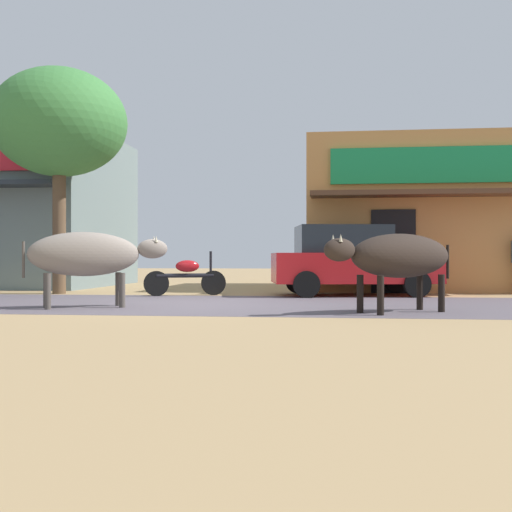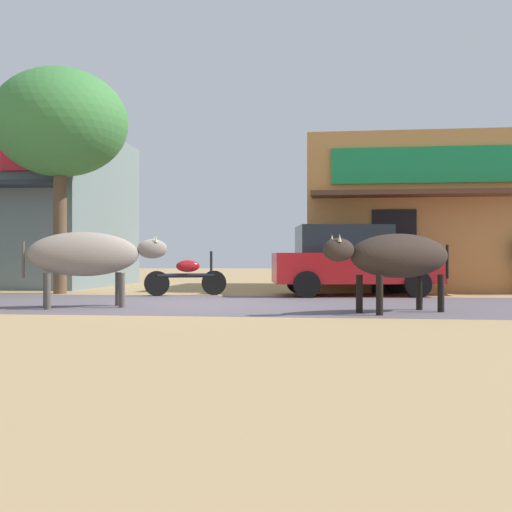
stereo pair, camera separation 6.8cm
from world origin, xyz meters
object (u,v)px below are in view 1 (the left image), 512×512
Objects in this scene: parked_hatchback_car at (351,260)px; cow_near_brown at (88,255)px; parked_motorcycle at (187,276)px; roadside_tree at (59,124)px; cow_far_dark at (398,256)px.

parked_hatchback_car is 6.44m from cow_near_brown.
roadside_tree is at bearing 172.62° from parked_motorcycle.
parked_hatchback_car is 3.88m from parked_motorcycle.
roadside_tree is at bearing 119.42° from cow_near_brown.
parked_hatchback_car is at bearing 42.60° from cow_near_brown.
parked_hatchback_car is at bearing 8.33° from parked_motorcycle.
cow_near_brown is at bearing 175.45° from cow_far_dark.
roadside_tree is 3.07× the size of parked_motorcycle.
cow_near_brown is 1.04× the size of cow_far_dark.
cow_near_brown is at bearing -60.58° from roadside_tree.
cow_far_dark is at bearing -4.55° from cow_near_brown.
roadside_tree is at bearing -178.95° from parked_hatchback_car.
parked_hatchback_car reaches higher than parked_motorcycle.
cow_far_dark is (5.41, -0.43, -0.03)m from cow_near_brown.
roadside_tree is 7.88m from parked_hatchback_car.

